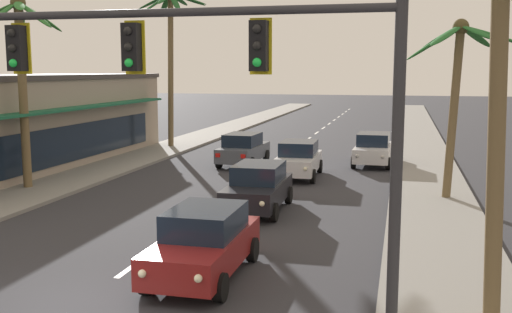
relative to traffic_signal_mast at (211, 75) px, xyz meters
The scene contains 15 objects.
ground_plane 5.77m from the traffic_signal_mast, behind, with size 220.00×220.00×0.00m, color #2D2D33.
sidewalk_right 20.92m from the traffic_signal_mast, 76.51° to the left, with size 3.20×110.00×0.14m, color gray.
sidewalk_left 23.08m from the traffic_signal_mast, 118.73° to the left, with size 3.20×110.00×0.14m, color gray.
lane_markings 19.51m from the traffic_signal_mast, 97.90° to the left, with size 4.28×86.04×0.01m.
traffic_signal_mast is the anchor object (origin of this frame).
sedan_lead_at_stop_bar 4.85m from the traffic_signal_mast, 112.60° to the left, with size 1.95×4.45×1.68m.
sedan_third_in_queue 10.40m from the traffic_signal_mast, 98.20° to the left, with size 1.99×4.47×1.68m.
sedan_fifth_in_queue 17.03m from the traffic_signal_mast, 93.90° to the left, with size 2.04×4.49×1.68m.
sedan_oncoming_far 20.29m from the traffic_signal_mast, 103.25° to the left, with size 2.09×4.51×1.68m.
sedan_parked_nearest_kerb 21.50m from the traffic_signal_mast, 84.30° to the left, with size 2.03×4.48×1.68m.
palm_left_second 15.78m from the traffic_signal_mast, 137.17° to the left, with size 3.67×3.28×7.94m.
palm_left_third 27.35m from the traffic_signal_mast, 113.24° to the left, with size 4.53×4.60×9.94m.
palm_right_nearest 5.33m from the traffic_signal_mast, 10.59° to the left, with size 3.07×3.21×7.78m.
palm_right_second 13.89m from the traffic_signal_mast, 66.78° to the left, with size 4.13×3.88×6.86m.
storefront_strip_left 22.41m from the traffic_signal_mast, 135.38° to the left, with size 8.22×21.49×4.74m.
Camera 1 is at (6.58, -10.67, 4.99)m, focal length 42.04 mm.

